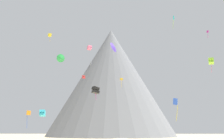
{
  "coord_description": "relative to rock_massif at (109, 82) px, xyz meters",
  "views": [
    {
      "loc": [
        0.24,
        -35.1,
        3.62
      ],
      "look_at": [
        -2.73,
        47.44,
        23.72
      ],
      "focal_mm": 39.51,
      "sensor_mm": 36.0,
      "label": 1
    }
  ],
  "objects": [
    {
      "name": "kite_black_low",
      "position": [
        1.14,
        -86.68,
        -18.39
      ],
      "size": [
        2.02,
        1.99,
        3.11
      ],
      "rotation": [
        0.0,
        0.0,
        2.14
      ],
      "color": "black"
    },
    {
      "name": "rock_massif",
      "position": [
        0.0,
        0.0,
        0.0
      ],
      "size": [
        93.33,
        93.33,
        64.24
      ],
      "color": "slate",
      "rests_on": "ground_plane"
    },
    {
      "name": "kite_magenta_high",
      "position": [
        34.62,
        -69.17,
        2.62
      ],
      "size": [
        0.64,
        0.7,
        2.53
      ],
      "rotation": [
        0.0,
        0.0,
        4.87
      ],
      "color": "#D1339E"
    },
    {
      "name": "kite_red_mid",
      "position": [
        -5.04,
        -65.36,
        -10.65
      ],
      "size": [
        1.17,
        1.17,
        1.01
      ],
      "rotation": [
        0.0,
        0.0,
        0.75
      ],
      "color": "red"
    },
    {
      "name": "kite_teal_high",
      "position": [
        22.4,
        -76.93,
        3.75
      ],
      "size": [
        0.73,
        1.02,
        3.87
      ],
      "rotation": [
        0.0,
        0.0,
        0.32
      ],
      "color": "teal"
    },
    {
      "name": "kite_gold_mid",
      "position": [
        7.25,
        -52.08,
        -8.78
      ],
      "size": [
        1.19,
        1.23,
        3.44
      ],
      "rotation": [
        0.0,
        0.0,
        3.53
      ],
      "color": "gold"
    },
    {
      "name": "kite_lime_mid",
      "position": [
        30.88,
        -79.62,
        -9.7
      ],
      "size": [
        1.66,
        1.73,
        3.95
      ],
      "rotation": [
        0.0,
        0.0,
        5.96
      ],
      "color": "#8CD133"
    },
    {
      "name": "kite_blue_low",
      "position": [
        18.86,
        -88.94,
        -21.83
      ],
      "size": [
        0.96,
        1.02,
        4.97
      ],
      "rotation": [
        0.0,
        0.0,
        1.67
      ],
      "color": "blue"
    },
    {
      "name": "kite_orange_low",
      "position": [
        -17.73,
        -77.32,
        -23.44
      ],
      "size": [
        0.96,
        0.72,
        4.73
      ],
      "rotation": [
        0.0,
        0.0,
        2.9
      ],
      "color": "orange"
    },
    {
      "name": "kite_rainbow_high",
      "position": [
        -3.84,
        -61.65,
        0.58
      ],
      "size": [
        1.83,
        1.87,
        1.46
      ],
      "rotation": [
        0.0,
        0.0,
        3.69
      ],
      "color": "#E5668C"
    },
    {
      "name": "kite_cyan_low",
      "position": [
        -11.51,
        -84.94,
        -23.48
      ],
      "size": [
        1.4,
        1.5,
        1.58
      ],
      "rotation": [
        0.0,
        0.0,
        0.13
      ],
      "color": "#33BCDB"
    },
    {
      "name": "kite_indigo_mid",
      "position": [
        5.49,
        -89.12,
        -8.74
      ],
      "size": [
        2.09,
        2.7,
        2.43
      ],
      "rotation": [
        0.0,
        0.0,
        1.11
      ],
      "color": "#5138B2"
    },
    {
      "name": "kite_yellow_high",
      "position": [
        -20.36,
        -54.55,
        8.36
      ],
      "size": [
        1.58,
        1.59,
        3.39
      ],
      "rotation": [
        0.0,
        0.0,
        0.56
      ],
      "color": "yellow"
    },
    {
      "name": "kite_green_mid",
      "position": [
        -7.55,
        -85.94,
        -10.33
      ],
      "size": [
        2.03,
        1.65,
        2.05
      ],
      "rotation": [
        0.0,
        0.0,
        0.59
      ],
      "color": "green"
    }
  ]
}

